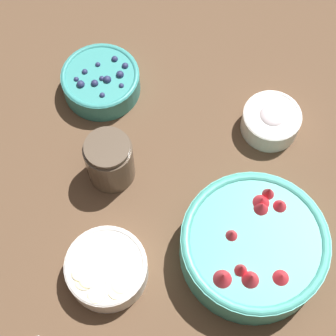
% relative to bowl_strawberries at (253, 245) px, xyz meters
% --- Properties ---
extents(ground_plane, '(4.00, 4.00, 0.00)m').
position_rel_bowl_strawberries_xyz_m(ground_plane, '(0.04, 0.14, -0.05)').
color(ground_plane, brown).
extents(bowl_strawberries, '(0.25, 0.25, 0.10)m').
position_rel_bowl_strawberries_xyz_m(bowl_strawberries, '(0.00, 0.00, 0.00)').
color(bowl_strawberries, '#47AD9E').
rests_on(bowl_strawberries, ground_plane).
extents(bowl_blueberries, '(0.15, 0.15, 0.06)m').
position_rel_bowl_strawberries_xyz_m(bowl_blueberries, '(0.29, 0.34, -0.02)').
color(bowl_blueberries, teal).
rests_on(bowl_blueberries, ground_plane).
extents(bowl_bananas, '(0.14, 0.14, 0.05)m').
position_rel_bowl_strawberries_xyz_m(bowl_bananas, '(-0.08, 0.24, -0.02)').
color(bowl_bananas, white).
rests_on(bowl_bananas, ground_plane).
extents(bowl_cream, '(0.11, 0.11, 0.06)m').
position_rel_bowl_strawberries_xyz_m(bowl_cream, '(0.26, -0.00, -0.02)').
color(bowl_cream, white).
rests_on(bowl_cream, ground_plane).
extents(jar_chocolate, '(0.09, 0.09, 0.10)m').
position_rel_bowl_strawberries_xyz_m(jar_chocolate, '(0.11, 0.27, 0.00)').
color(jar_chocolate, brown).
rests_on(jar_chocolate, ground_plane).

